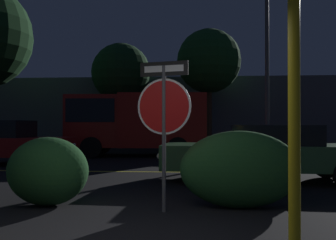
# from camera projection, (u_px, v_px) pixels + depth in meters

# --- Properties ---
(road_center_stripe) EXTENTS (33.04, 0.12, 0.01)m
(road_center_stripe) POSITION_uv_depth(u_px,v_px,m) (166.00, 172.00, 10.47)
(road_center_stripe) COLOR gold
(road_center_stripe) RESTS_ON ground_plane
(stop_sign) EXTENTS (0.84, 0.22, 2.30)m
(stop_sign) POSITION_uv_depth(u_px,v_px,m) (164.00, 107.00, 5.72)
(stop_sign) COLOR #4C4C51
(stop_sign) RESTS_ON ground_plane
(yellow_pole_right) EXTENTS (0.12, 0.12, 3.08)m
(yellow_pole_right) POSITION_uv_depth(u_px,v_px,m) (294.00, 104.00, 3.64)
(yellow_pole_right) COLOR yellow
(yellow_pole_right) RESTS_ON ground_plane
(hedge_bush_1) EXTENTS (1.34, 0.98, 1.13)m
(hedge_bush_1) POSITION_uv_depth(u_px,v_px,m) (48.00, 171.00, 6.17)
(hedge_bush_1) COLOR #1E4C23
(hedge_bush_1) RESTS_ON ground_plane
(hedge_bush_2) EXTENTS (1.91, 0.75, 1.24)m
(hedge_bush_2) POSITION_uv_depth(u_px,v_px,m) (240.00, 169.00, 5.96)
(hedge_bush_2) COLOR #1E4C23
(hedge_bush_2) RESTS_ON ground_plane
(passing_car_1) EXTENTS (4.33, 1.97, 1.47)m
(passing_car_1) POSITION_uv_depth(u_px,v_px,m) (6.00, 143.00, 12.44)
(passing_car_1) COLOR maroon
(passing_car_1) RESTS_ON ground_plane
(passing_car_2) EXTENTS (5.06, 2.01, 1.32)m
(passing_car_2) POSITION_uv_depth(u_px,v_px,m) (269.00, 153.00, 8.72)
(passing_car_2) COLOR #335B38
(passing_car_2) RESTS_ON ground_plane
(delivery_truck) EXTENTS (5.83, 2.71, 2.60)m
(delivery_truck) POSITION_uv_depth(u_px,v_px,m) (133.00, 120.00, 15.86)
(delivery_truck) COLOR maroon
(delivery_truck) RESTS_ON ground_plane
(street_lamp) EXTENTS (0.52, 0.52, 7.08)m
(street_lamp) POSITION_uv_depth(u_px,v_px,m) (267.00, 37.00, 15.17)
(street_lamp) COLOR #4C4C51
(street_lamp) RESTS_ON ground_plane
(tree_1) EXTENTS (3.39, 3.39, 6.40)m
(tree_1) POSITION_uv_depth(u_px,v_px,m) (209.00, 61.00, 19.81)
(tree_1) COLOR #422D1E
(tree_1) RESTS_ON ground_plane
(tree_2) EXTENTS (3.29, 3.29, 5.89)m
(tree_2) POSITION_uv_depth(u_px,v_px,m) (121.00, 73.00, 20.98)
(tree_2) COLOR #422D1E
(tree_2) RESTS_ON ground_plane
(building_backdrop) EXTENTS (26.16, 3.52, 4.14)m
(building_backdrop) POSITION_uv_depth(u_px,v_px,m) (159.00, 113.00, 23.61)
(building_backdrop) COLOR #4C4C56
(building_backdrop) RESTS_ON ground_plane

